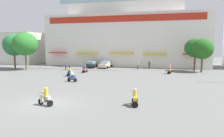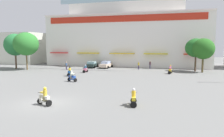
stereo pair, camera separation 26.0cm
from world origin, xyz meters
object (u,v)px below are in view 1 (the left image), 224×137
Objects in this scene: plaza_tree_2 at (14,45)px; pedestrian_0 at (138,65)px; scooter_rider_0 at (46,98)px; scooter_rider_4 at (85,69)px; scooter_rider_7 at (69,72)px; parked_car_0 at (91,64)px; pedestrian_2 at (149,64)px; plaza_tree_0 at (25,44)px; scooter_rider_6 at (135,98)px; pedestrian_1 at (66,65)px; parked_car_1 at (105,64)px; scooter_rider_8 at (72,77)px; scooter_rider_2 at (170,70)px; plaza_tree_1 at (195,48)px; plaza_tree_3 at (202,49)px.

plaza_tree_2 is 26.06m from pedestrian_0.
scooter_rider_0 is 20.43m from scooter_rider_4.
parked_car_0 is at bearing 94.28° from scooter_rider_7.
pedestrian_0 is at bearing 11.19° from plaza_tree_2.
parked_car_0 is 2.33× the size of pedestrian_2.
plaza_tree_0 reaches higher than plaza_tree_2.
plaza_tree_0 is 25.35m from pedestrian_2.
scooter_rider_6 is at bearing -88.11° from pedestrian_2.
scooter_rider_4 is 0.89× the size of pedestrian_1.
plaza_tree_0 reaches higher than scooter_rider_7.
parked_car_1 is (14.30, 7.35, -4.39)m from plaza_tree_0.
plaza_tree_2 reaches higher than scooter_rider_0.
scooter_rider_7 is 15.14m from pedestrian_0.
plaza_tree_2 is 4.77× the size of scooter_rider_7.
scooter_rider_8 is at bearing -60.35° from scooter_rider_7.
plaza_tree_2 is 16.48m from parked_car_0.
pedestrian_0 reaches higher than scooter_rider_0.
plaza_tree_2 is 1.72× the size of parked_car_1.
scooter_rider_2 is 1.01× the size of scooter_rider_8.
scooter_rider_7 is (-12.49, 13.68, 0.02)m from scooter_rider_6.
pedestrian_0 is (-3.05, 25.51, 0.29)m from scooter_rider_6.
plaza_tree_3 is (1.06, -1.33, -0.15)m from plaza_tree_1.
scooter_rider_8 reaches higher than scooter_rider_4.
pedestrian_2 is (-8.56, 2.01, -3.45)m from plaza_tree_1.
pedestrian_2 reaches higher than pedestrian_0.
scooter_rider_4 is at bearing -7.95° from plaza_tree_2.
plaza_tree_2 is 4.72× the size of scooter_rider_0.
pedestrian_2 is (10.76, 8.96, 0.36)m from scooter_rider_4.
scooter_rider_6 is 0.99× the size of scooter_rider_8.
pedestrian_2 reaches higher than scooter_rider_8.
scooter_rider_4 is (-14.74, -2.33, -0.03)m from scooter_rider_2.
plaza_tree_1 is at bearing 128.53° from plaza_tree_3.
plaza_tree_1 is at bearing 10.51° from plaza_tree_0.
plaza_tree_2 is at bearing -174.93° from plaza_tree_3.
plaza_tree_2 is 28.49m from pedestrian_2.
pedestrian_2 is (-0.90, 27.14, 0.34)m from scooter_rider_6.
scooter_rider_7 is 1.01× the size of scooter_rider_8.
scooter_rider_7 reaches higher than parked_car_1.
scooter_rider_8 is 0.90× the size of pedestrian_2.
scooter_rider_8 is (-12.94, -11.48, 0.00)m from scooter_rider_2.
plaza_tree_3 is 1.57× the size of parked_car_0.
scooter_rider_0 reaches higher than scooter_rider_6.
pedestrian_1 is (-4.37, 7.30, 0.31)m from scooter_rider_7.
scooter_rider_7 is at bearing -150.39° from plaza_tree_1.
plaza_tree_1 is at bearing -2.81° from parked_car_0.
parked_car_1 is at bearing 155.94° from scooter_rider_2.
scooter_rider_6 is 25.69m from pedestrian_0.
pedestrian_0 is at bearing 81.53° from scooter_rider_0.
scooter_rider_8 is at bearing -137.43° from plaza_tree_1.
parked_car_1 is at bearing 175.66° from plaza_tree_1.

